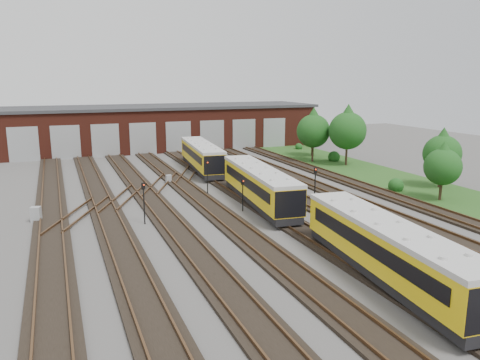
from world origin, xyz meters
name	(u,v)px	position (x,y,z in m)	size (l,w,h in m)	color
ground	(255,220)	(0.00, 0.00, 0.00)	(120.00, 120.00, 0.00)	#484643
track_network	(250,217)	(-0.17, 0.59, 0.11)	(30.40, 70.00, 0.33)	black
maintenance_shed	(149,127)	(-0.01, 39.97, 3.20)	(51.00, 12.50, 6.35)	#541F15
grass_verge	(379,176)	(19.00, 10.00, 0.03)	(8.00, 55.00, 0.05)	#244D19
metro_train	(259,185)	(2.00, 3.70, 1.77)	(3.79, 45.78, 2.81)	black
signal_mast_0	(144,198)	(-7.71, 2.15, 1.94)	(0.27, 0.26, 3.05)	black
signal_mast_1	(243,191)	(0.11, 2.65, 1.66)	(0.24, 0.23, 2.58)	black
signal_mast_2	(207,173)	(-0.88, 8.61, 2.01)	(0.26, 0.24, 3.15)	black
signal_mast_3	(315,180)	(6.75, 2.84, 1.95)	(0.29, 0.28, 3.03)	black
relay_cabinet_0	(36,214)	(-15.00, 5.60, 0.57)	(0.68, 0.57, 1.13)	#96989A
relay_cabinet_1	(169,179)	(-2.99, 14.78, 0.43)	(0.51, 0.43, 0.86)	#96989A
relay_cabinet_2	(235,185)	(2.07, 9.42, 0.55)	(0.66, 0.55, 1.11)	#96989A
relay_cabinet_3	(221,162)	(5.10, 21.82, 0.47)	(0.57, 0.47, 0.95)	#96989A
relay_cabinet_4	(265,191)	(3.83, 6.45, 0.50)	(0.60, 0.50, 0.99)	#96989A
tree_0	(313,127)	(16.74, 20.26, 4.41)	(4.14, 4.14, 6.86)	#372418
tree_1	(313,128)	(18.90, 24.06, 3.84)	(3.61, 3.61, 5.98)	#372418
tree_2	(348,126)	(19.25, 16.59, 4.75)	(4.46, 4.46, 7.39)	#372418
tree_3	(443,163)	(17.15, -0.54, 3.32)	(3.12, 3.12, 5.17)	#372418
tree_4	(442,149)	(20.74, 3.20, 3.75)	(3.52, 3.52, 5.84)	#372418
bush_0	(396,183)	(16.00, 3.71, 0.71)	(1.42, 1.42, 1.42)	#164313
bush_1	(334,155)	(19.58, 19.73, 0.75)	(1.51, 1.51, 1.51)	#164313
bush_2	(299,146)	(20.36, 30.40, 0.54)	(1.09, 1.09, 1.09)	#164313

